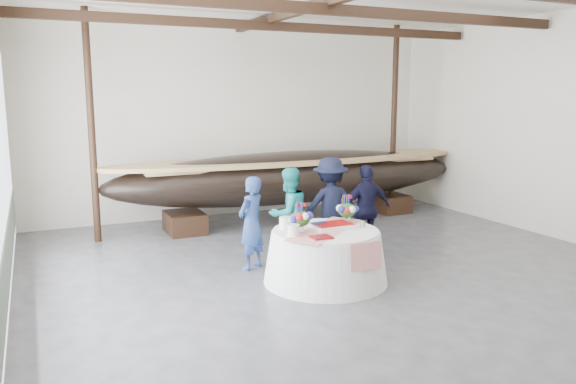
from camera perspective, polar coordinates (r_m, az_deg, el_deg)
name	(u,v)px	position (r m, az deg, el deg)	size (l,w,h in m)	color
floor	(374,288)	(8.73, 8.71, -9.58)	(10.00, 12.00, 0.01)	#3D3D42
wall_back	(238,121)	(13.65, -5.07, 7.20)	(10.00, 0.02, 4.50)	silver
pavilion_structure	(352,20)	(8.97, 6.52, 16.95)	(9.80, 11.76, 4.50)	black
open_bay	(1,181)	(7.93, -27.10, 1.05)	(0.03, 7.00, 3.20)	silver
longboat_display	(295,177)	(12.78, 0.75, 1.56)	(8.62, 1.72, 1.62)	black
banquet_table	(325,256)	(8.80, 3.82, -6.49)	(1.93, 1.93, 0.83)	silver
tabletop_items	(322,219)	(8.77, 3.50, -2.74)	(1.75, 1.53, 0.40)	red
guest_woman_blue	(251,223)	(9.35, -3.76, -3.16)	(0.57, 0.37, 1.57)	navy
guest_woman_teal	(289,214)	(9.87, 0.07, -2.23)	(0.79, 0.62, 1.63)	teal
guest_man_left	(330,206)	(10.20, 4.31, -1.43)	(1.15, 0.66, 1.78)	black
guest_man_right	(367,209)	(10.39, 7.99, -1.72)	(0.96, 0.40, 1.63)	black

